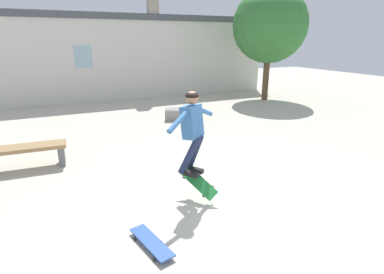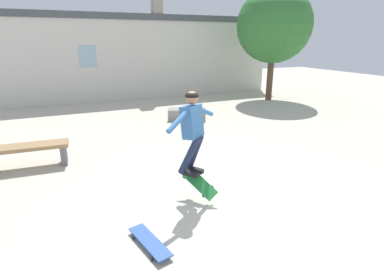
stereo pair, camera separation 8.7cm
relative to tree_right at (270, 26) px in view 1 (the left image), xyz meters
The scene contains 8 objects.
ground_plane 9.90m from the tree_right, 131.37° to the right, with size 40.00×40.00×0.00m, color beige.
building_backdrop 6.86m from the tree_right, 156.40° to the left, with size 15.94×0.52×4.93m.
tree_right is the anchor object (origin of this frame).
park_bench 10.74m from the tree_right, 155.84° to the right, with size 1.64×0.55×0.51m.
skate_ledge 5.94m from the tree_right, 159.33° to the right, with size 1.39×1.02×0.38m.
skater 9.79m from the tree_right, 134.67° to the right, with size 1.13×0.80×1.41m.
skateboard_flipping 10.04m from the tree_right, 134.05° to the right, with size 0.49×0.65×0.48m.
skateboard_resting 11.45m from the tree_right, 134.97° to the right, with size 0.41×0.87×0.08m.
Camera 1 is at (-2.48, -4.04, 2.64)m, focal length 28.00 mm.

